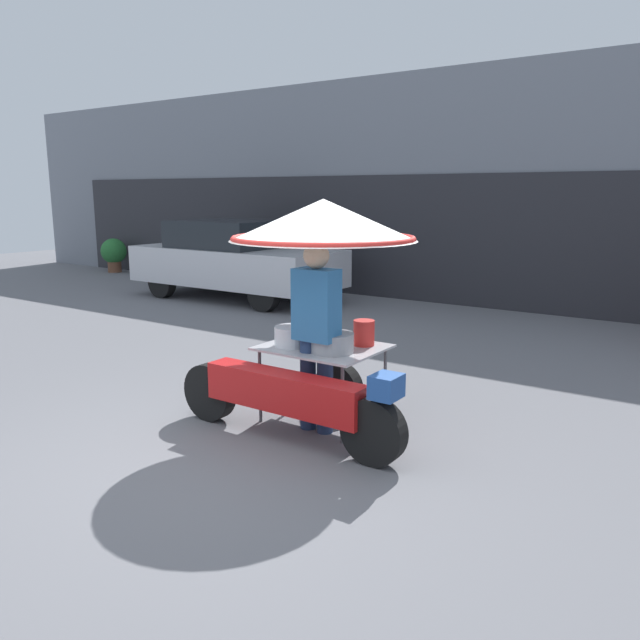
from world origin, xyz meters
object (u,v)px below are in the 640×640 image
vendor_person (316,327)px  potted_plant (114,253)px  parked_car (234,259)px  vendor_motorcycle_cart (319,258)px

vendor_person → potted_plant: vendor_person is taller
potted_plant → parked_car: bearing=-13.6°
vendor_person → potted_plant: size_ratio=1.87×
vendor_person → parked_car: size_ratio=0.39×
parked_car → potted_plant: size_ratio=4.77×
vendor_motorcycle_cart → potted_plant: bearing=150.7°
parked_car → vendor_motorcycle_cart: bearing=-41.8°
parked_car → vendor_person: bearing=-42.3°
vendor_motorcycle_cart → potted_plant: size_ratio=2.55×
vendor_motorcycle_cart → vendor_person: vendor_motorcycle_cart is taller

